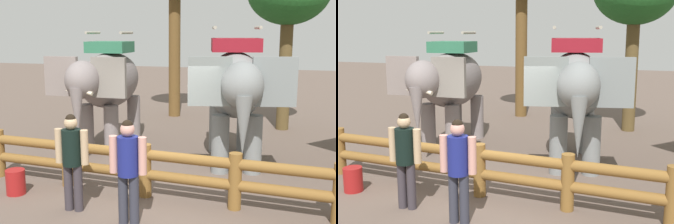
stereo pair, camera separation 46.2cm
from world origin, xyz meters
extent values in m
plane|color=brown|center=(0.00, 0.00, 0.00)|extent=(60.00, 60.00, 0.00)
cylinder|color=brown|center=(-3.51, 0.11, 0.53)|extent=(0.24, 0.24, 1.05)
cylinder|color=brown|center=(-1.76, -0.01, 0.53)|extent=(0.24, 0.24, 1.05)
cylinder|color=brown|center=(0.00, -0.12, 0.53)|extent=(0.24, 0.24, 1.05)
cylinder|color=brown|center=(1.76, -0.24, 0.53)|extent=(0.24, 0.24, 1.05)
cylinder|color=brown|center=(3.51, -0.36, 0.53)|extent=(0.24, 0.24, 1.05)
cylinder|color=brown|center=(0.00, -0.12, 0.45)|extent=(7.04, 0.66, 0.20)
cylinder|color=brown|center=(0.00, -0.12, 0.85)|extent=(7.04, 0.66, 0.20)
cylinder|color=gray|center=(-1.85, 2.46, 0.65)|extent=(0.39, 0.39, 1.29)
cylinder|color=gray|center=(-2.56, 2.44, 0.65)|extent=(0.39, 0.39, 1.29)
cylinder|color=gray|center=(-1.89, 4.20, 0.65)|extent=(0.39, 0.39, 1.29)
cylinder|color=gray|center=(-2.60, 4.19, 0.65)|extent=(0.39, 0.39, 1.29)
ellipsoid|color=gray|center=(-2.22, 3.32, 1.86)|extent=(1.36, 2.93, 1.51)
ellipsoid|color=gray|center=(-2.19, 1.60, 2.05)|extent=(0.85, 0.99, 0.92)
cube|color=gray|center=(-1.56, 1.74, 2.10)|extent=(0.86, 0.15, 0.97)
cube|color=gray|center=(-2.81, 1.71, 2.10)|extent=(0.86, 0.15, 0.97)
cone|color=gray|center=(-2.18, 1.27, 1.31)|extent=(0.34, 0.34, 1.18)
cone|color=beige|center=(-2.01, 1.37, 1.78)|extent=(0.39, 0.12, 0.17)
cone|color=beige|center=(-2.35, 1.36, 1.78)|extent=(0.39, 0.12, 0.17)
cube|color=#2D6E4D|center=(-2.22, 3.32, 2.76)|extent=(1.12, 0.99, 0.30)
cylinder|color=#A59E8C|center=(-1.73, 3.34, 3.15)|extent=(0.09, 0.87, 0.08)
cylinder|color=#A59E8C|center=(-2.72, 3.31, 3.15)|extent=(0.09, 0.87, 0.08)
cylinder|color=slate|center=(1.87, 1.90, 0.67)|extent=(0.40, 0.40, 1.34)
cylinder|color=slate|center=(1.15, 1.74, 0.67)|extent=(0.40, 0.40, 1.34)
cylinder|color=slate|center=(1.47, 3.67, 0.67)|extent=(0.40, 0.40, 1.34)
cylinder|color=slate|center=(0.75, 3.51, 0.67)|extent=(0.40, 0.40, 1.34)
ellipsoid|color=slate|center=(1.31, 2.70, 1.93)|extent=(1.97, 3.24, 1.57)
ellipsoid|color=slate|center=(1.70, 0.96, 2.13)|extent=(1.05, 1.17, 0.96)
cube|color=slate|center=(2.31, 1.22, 2.18)|extent=(0.90, 0.33, 1.01)
cube|color=slate|center=(1.04, 0.94, 2.18)|extent=(0.90, 0.33, 1.01)
cone|color=slate|center=(1.78, 0.62, 1.36)|extent=(0.36, 0.36, 1.23)
cube|color=maroon|center=(1.31, 2.70, 2.87)|extent=(1.33, 1.23, 0.31)
cylinder|color=#A59E8C|center=(1.81, 2.82, 3.27)|extent=(0.27, 0.90, 0.08)
cylinder|color=#A59E8C|center=(0.81, 2.59, 3.27)|extent=(0.27, 0.90, 0.08)
cylinder|color=#2E2F3A|center=(0.24, -1.35, 0.43)|extent=(0.16, 0.16, 0.86)
cylinder|color=#2E2F3A|center=(0.05, -1.37, 0.43)|extent=(0.16, 0.16, 0.86)
cylinder|color=navy|center=(0.14, -1.36, 1.18)|extent=(0.37, 0.37, 0.66)
cylinder|color=tan|center=(0.39, -1.34, 1.20)|extent=(0.14, 0.14, 0.62)
cylinder|color=tan|center=(-0.10, -1.38, 1.20)|extent=(0.14, 0.14, 0.62)
sphere|color=tan|center=(0.14, -1.36, 1.63)|extent=(0.24, 0.24, 0.24)
sphere|color=black|center=(0.14, -1.36, 1.69)|extent=(0.18, 0.18, 0.18)
cylinder|color=#352F35|center=(-0.92, -1.11, 0.42)|extent=(0.16, 0.16, 0.85)
cylinder|color=#352F35|center=(-1.11, -1.11, 0.42)|extent=(0.16, 0.16, 0.85)
cylinder|color=black|center=(-1.02, -1.11, 1.17)|extent=(0.36, 0.36, 0.65)
cylinder|color=tan|center=(-0.77, -1.10, 1.19)|extent=(0.14, 0.14, 0.62)
cylinder|color=tan|center=(-1.26, -1.12, 1.19)|extent=(0.14, 0.14, 0.62)
sphere|color=tan|center=(-1.02, -1.11, 1.61)|extent=(0.23, 0.23, 0.23)
sphere|color=black|center=(-1.02, -1.11, 1.68)|extent=(0.18, 0.18, 0.18)
cylinder|color=brown|center=(2.38, 6.72, 1.88)|extent=(0.40, 0.40, 3.77)
cylinder|color=brown|center=(-1.66, 7.93, 2.43)|extent=(0.44, 0.44, 4.85)
cylinder|color=maroon|center=(-2.51, -0.73, 0.25)|extent=(0.38, 0.38, 0.50)
camera|label=1|loc=(2.68, -7.65, 3.18)|focal=45.91mm
camera|label=2|loc=(3.12, -7.50, 3.18)|focal=45.91mm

